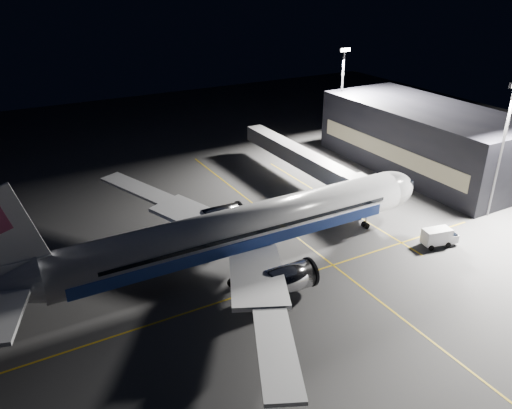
{
  "coord_description": "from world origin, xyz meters",
  "views": [
    {
      "loc": [
        -25.66,
        -49.34,
        34.89
      ],
      "look_at": [
        4.07,
        3.93,
        6.0
      ],
      "focal_mm": 35.0,
      "sensor_mm": 36.0,
      "label": 1
    }
  ],
  "objects": [
    {
      "name": "safety_cone_a",
      "position": [
        -6.17,
        4.0,
        0.32
      ],
      "size": [
        0.43,
        0.43,
        0.65
      ],
      "primitive_type": "cone",
      "color": "#F14B0A",
      "rests_on": "ground"
    },
    {
      "name": "ground",
      "position": [
        0.0,
        0.0,
        0.0
      ],
      "size": [
        200.0,
        200.0,
        0.0
      ],
      "primitive_type": "plane",
      "color": "#4C4C4F",
      "rests_on": "ground"
    },
    {
      "name": "safety_cone_b",
      "position": [
        -1.3,
        13.17,
        0.26
      ],
      "size": [
        0.35,
        0.35,
        0.53
      ],
      "primitive_type": "cone",
      "color": "#F14B0A",
      "rests_on": "ground"
    },
    {
      "name": "service_truck",
      "position": [
        25.99,
        -8.92,
        1.37
      ],
      "size": [
        5.31,
        3.01,
        2.56
      ],
      "rotation": [
        0.0,
        0.0,
        -0.21
      ],
      "color": "white",
      "rests_on": "ground"
    },
    {
      "name": "airliner",
      "position": [
        -1.08,
        0.0,
        5.16
      ],
      "size": [
        61.48,
        54.22,
        16.64
      ],
      "color": "silver",
      "rests_on": "ground"
    },
    {
      "name": "floodlight_mast_north",
      "position": [
        40.0,
        31.99,
        12.37
      ],
      "size": [
        2.4,
        0.68,
        20.7
      ],
      "color": "#59595E",
      "rests_on": "ground"
    },
    {
      "name": "jet_bridge",
      "position": [
        22.0,
        18.06,
        4.58
      ],
      "size": [
        3.6,
        34.4,
        6.3
      ],
      "color": "#B2B2B7",
      "rests_on": "ground"
    },
    {
      "name": "terminal",
      "position": [
        45.98,
        14.0,
        6.0
      ],
      "size": [
        18.12,
        40.0,
        12.0
      ],
      "color": "black",
      "rests_on": "ground"
    },
    {
      "name": "guide_line_side",
      "position": [
        22.0,
        10.0,
        0.01
      ],
      "size": [
        0.25,
        40.0,
        0.01
      ],
      "primitive_type": "cube",
      "color": "gold",
      "rests_on": "ground"
    },
    {
      "name": "guide_line_main",
      "position": [
        10.0,
        0.0,
        0.01
      ],
      "size": [
        0.25,
        80.0,
        0.01
      ],
      "primitive_type": "cube",
      "color": "gold",
      "rests_on": "ground"
    },
    {
      "name": "baggage_tug",
      "position": [
        -5.29,
        9.82,
        0.72
      ],
      "size": [
        2.61,
        2.35,
        1.57
      ],
      "rotation": [
        0.0,
        0.0,
        0.35
      ],
      "color": "black",
      "rests_on": "ground"
    },
    {
      "name": "floodlight_mast_south",
      "position": [
        40.0,
        -6.01,
        12.37
      ],
      "size": [
        2.4,
        0.67,
        20.7
      ],
      "color": "#59595E",
      "rests_on": "ground"
    },
    {
      "name": "guide_line_cross",
      "position": [
        0.0,
        -6.0,
        0.01
      ],
      "size": [
        70.0,
        0.25,
        0.01
      ],
      "primitive_type": "cube",
      "color": "gold",
      "rests_on": "ground"
    },
    {
      "name": "safety_cone_c",
      "position": [
        -6.53,
        5.35,
        0.28
      ],
      "size": [
        0.38,
        0.38,
        0.57
      ],
      "primitive_type": "cone",
      "color": "#F14B0A",
      "rests_on": "ground"
    }
  ]
}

